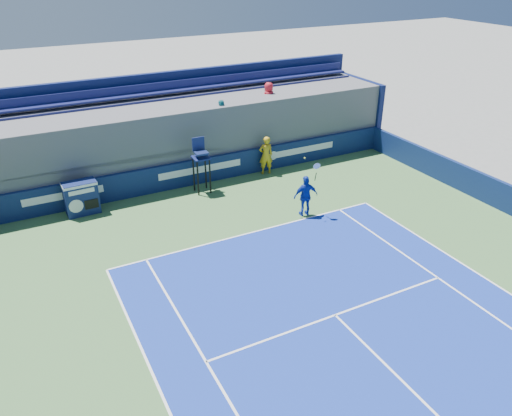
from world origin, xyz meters
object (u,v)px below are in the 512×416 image
ball_person (266,155)px  tennis_player (306,196)px  match_clock (81,197)px  umpire_chair (201,160)px

ball_person → tennis_player: bearing=93.6°
ball_person → match_clock: ball_person is taller
match_clock → tennis_player: bearing=-28.5°
ball_person → match_clock: (-8.61, -0.19, -0.20)m
match_clock → tennis_player: (7.99, -4.33, 0.13)m
match_clock → umpire_chair: umpire_chair is taller
ball_person → tennis_player: (-0.63, -4.52, -0.07)m
umpire_chair → tennis_player: (2.87, -4.03, -0.65)m
ball_person → tennis_player: 4.57m
tennis_player → umpire_chair: bearing=125.4°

